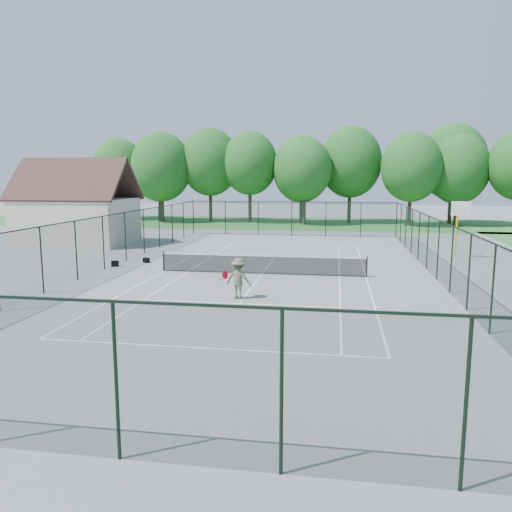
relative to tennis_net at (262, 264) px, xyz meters
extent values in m
plane|color=gray|center=(0.00, 0.00, -0.58)|extent=(140.00, 140.00, 0.00)
cube|color=#378135|center=(0.00, 30.00, -0.57)|extent=(80.00, 16.00, 0.01)
cube|color=white|center=(0.00, 11.88, -0.57)|extent=(10.97, 0.08, 0.01)
cube|color=white|center=(0.00, -11.88, -0.57)|extent=(10.97, 0.08, 0.01)
cube|color=white|center=(0.00, 6.40, -0.57)|extent=(8.23, 0.08, 0.01)
cube|color=white|center=(0.00, -6.40, -0.57)|extent=(8.23, 0.08, 0.01)
cube|color=white|center=(5.49, 0.00, -0.57)|extent=(0.08, 23.77, 0.01)
cube|color=white|center=(-5.49, 0.00, -0.57)|extent=(0.08, 23.77, 0.01)
cube|color=white|center=(4.12, 0.00, -0.57)|extent=(0.08, 23.77, 0.01)
cube|color=white|center=(-4.12, 0.00, -0.57)|extent=(0.08, 23.77, 0.01)
cube|color=white|center=(0.00, 0.00, -0.57)|extent=(0.08, 12.80, 0.01)
cylinder|color=black|center=(-5.50, 0.00, -0.03)|extent=(0.08, 0.08, 1.10)
cylinder|color=black|center=(5.50, 0.00, -0.03)|extent=(0.08, 0.08, 1.10)
cube|color=black|center=(0.00, 0.00, -0.08)|extent=(11.00, 0.02, 0.96)
cube|color=white|center=(0.00, 0.00, 0.42)|extent=(11.00, 0.05, 0.07)
cube|color=#16381F|center=(0.00, 18.00, 0.92)|extent=(18.00, 0.02, 3.00)
cube|color=#16381F|center=(0.00, -18.00, 0.92)|extent=(18.00, 0.02, 3.00)
cube|color=#16381F|center=(9.00, 0.00, 0.92)|extent=(0.02, 36.00, 3.00)
cube|color=#16381F|center=(-9.00, 0.00, 0.92)|extent=(0.02, 36.00, 3.00)
cube|color=black|center=(0.00, 18.00, 2.42)|extent=(18.00, 0.05, 0.05)
cube|color=black|center=(0.00, -18.00, 2.42)|extent=(18.00, 0.05, 0.05)
cube|color=black|center=(9.00, 0.00, 2.42)|extent=(0.05, 36.00, 0.05)
cube|color=black|center=(-9.00, 0.00, 2.42)|extent=(0.05, 36.00, 0.05)
cube|color=beige|center=(-16.00, 10.00, 1.17)|extent=(8.00, 6.00, 3.50)
cube|color=#4A2F28|center=(-16.00, 11.50, 4.42)|extent=(8.60, 3.27, 3.27)
cube|color=#4A2F28|center=(-16.00, 8.50, 4.42)|extent=(8.60, 3.27, 3.27)
cylinder|color=#3E2F21|center=(-16.50, 30.00, 1.52)|extent=(0.40, 0.40, 4.20)
ellipsoid|color=#286C25|center=(-16.50, 30.00, 5.42)|extent=(6.40, 6.40, 7.40)
cylinder|color=#3E2F21|center=(0.00, 30.00, 1.52)|extent=(0.40, 0.40, 4.20)
ellipsoid|color=#286C25|center=(0.00, 30.00, 5.42)|extent=(6.40, 6.40, 7.40)
cylinder|color=#3E2F21|center=(16.50, 30.00, 1.52)|extent=(0.40, 0.40, 4.20)
ellipsoid|color=#286C25|center=(16.50, 30.00, 5.42)|extent=(6.40, 6.40, 7.40)
cylinder|color=#F4B209|center=(11.65, 8.00, 1.17)|extent=(0.12, 0.12, 3.50)
cube|color=#F4B209|center=(11.65, 7.55, 2.77)|extent=(0.08, 0.90, 0.08)
cube|color=white|center=(11.65, 7.10, 2.62)|extent=(1.20, 0.05, 0.90)
torus|color=#D04F18|center=(11.65, 6.87, 2.47)|extent=(0.48, 0.48, 0.02)
cube|color=black|center=(-8.80, 0.93, -0.41)|extent=(0.48, 0.38, 0.33)
cube|color=black|center=(-7.50, 2.49, -0.43)|extent=(0.44, 0.35, 0.30)
imported|color=#5C6042|center=(-0.18, -5.54, 0.31)|extent=(1.25, 0.88, 1.76)
sphere|color=#C5EE3E|center=(0.58, -5.14, 0.45)|extent=(0.07, 0.07, 0.07)
camera|label=1|loc=(3.84, -26.02, 4.59)|focal=35.00mm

